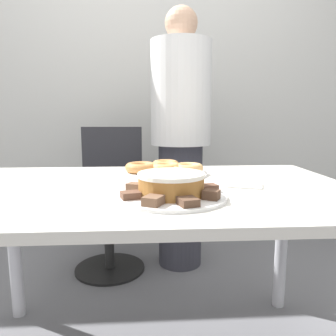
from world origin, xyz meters
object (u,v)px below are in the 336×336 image
object	(u,v)px
office_chair_left	(110,202)
napkin	(245,185)
frosted_cake	(171,184)
plate_cake	(171,196)
plate_donuts	(166,173)
person_standing	(181,136)

from	to	relation	value
office_chair_left	napkin	bearing A→B (deg)	-54.95
frosted_cake	napkin	size ratio (longest dim) A/B	1.43
office_chair_left	plate_cake	size ratio (longest dim) A/B	2.70
office_chair_left	plate_donuts	world-z (taller)	office_chair_left
frosted_cake	napkin	world-z (taller)	frosted_cake
office_chair_left	plate_cake	distance (m)	1.17
frosted_cake	plate_donuts	bearing A→B (deg)	89.13
person_standing	napkin	bearing A→B (deg)	-82.08
office_chair_left	frosted_cake	xyz separation A→B (m)	(0.31, -1.09, 0.34)
plate_cake	frosted_cake	bearing A→B (deg)	0.00
person_standing	office_chair_left	size ratio (longest dim) A/B	1.80
office_chair_left	frosted_cake	bearing A→B (deg)	-70.85
napkin	person_standing	bearing A→B (deg)	97.92
frosted_cake	napkin	bearing A→B (deg)	29.14
person_standing	plate_donuts	distance (m)	0.72
person_standing	plate_cake	xyz separation A→B (m)	(-0.14, -1.10, -0.11)
office_chair_left	napkin	xyz separation A→B (m)	(0.59, -0.94, 0.30)
office_chair_left	frosted_cake	world-z (taller)	office_chair_left
office_chair_left	plate_donuts	distance (m)	0.82
plate_donuts	office_chair_left	bearing A→B (deg)	114.88
frosted_cake	napkin	distance (m)	0.31
plate_donuts	napkin	size ratio (longest dim) A/B	2.47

